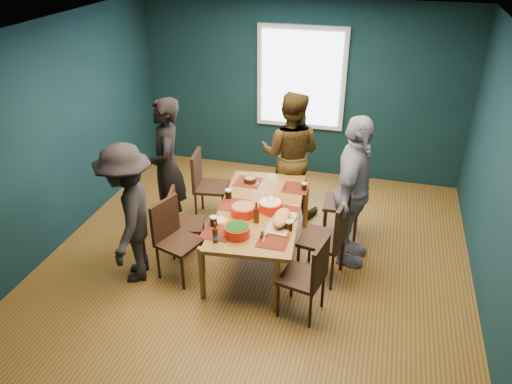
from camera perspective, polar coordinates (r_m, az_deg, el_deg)
room at (r=5.75m, az=1.06°, el=5.40°), size 5.01×5.01×2.71m
dining_table at (r=5.80m, az=0.39°, el=-2.47°), size 1.11×1.95×0.71m
chair_left_far at (r=6.75m, az=-5.89°, el=1.33°), size 0.49×0.49×0.96m
chair_left_mid at (r=6.07m, az=-8.63°, el=-2.96°), size 0.46×0.46×0.85m
chair_left_near at (r=5.70m, az=-9.49°, el=-4.69°), size 0.53×0.53×0.94m
chair_right_far at (r=6.37m, az=10.71°, el=-0.58°), size 0.48×0.48×1.00m
chair_right_mid at (r=5.58m, az=8.55°, el=-4.77°), size 0.53×0.53×1.02m
chair_right_near at (r=5.09m, az=6.20°, el=-9.18°), size 0.49×0.49×0.92m
person_far_left at (r=6.39m, az=-10.12°, el=2.79°), size 0.66×0.78×1.80m
person_back at (r=6.74m, az=3.96°, el=4.30°), size 0.87×0.69×1.74m
person_right at (r=5.78m, az=11.00°, el=-0.07°), size 0.54×1.11×1.83m
person_near_left at (r=5.61m, az=-14.36°, el=-2.52°), size 0.90×1.19×1.64m
bowl_salad at (r=5.62m, az=-1.46°, el=-2.07°), size 0.28×0.28×0.12m
bowl_dumpling at (r=5.71m, az=1.66°, el=-1.56°), size 0.27×0.27×0.25m
bowl_herbs at (r=5.26m, az=-2.17°, el=-4.42°), size 0.27×0.27×0.12m
cutting_board at (r=5.46m, az=2.93°, el=-3.10°), size 0.31×0.63×0.14m
small_bowl at (r=6.33m, az=-0.71°, el=1.41°), size 0.15×0.15×0.06m
beer_bottle_a at (r=5.17m, az=-4.69°, el=-4.90°), size 0.06×0.06×0.23m
beer_bottle_b at (r=5.47m, az=0.04°, el=-2.59°), size 0.06×0.06×0.25m
cola_glass_a at (r=5.44m, az=-4.87°, el=-3.29°), size 0.08×0.08×0.11m
cola_glass_b at (r=5.36m, az=3.80°, el=-3.80°), size 0.08×0.08×0.11m
cola_glass_c at (r=6.17m, az=5.53°, el=0.66°), size 0.07×0.07×0.10m
cola_glass_d at (r=5.97m, az=-3.16°, el=-0.16°), size 0.08×0.08×0.11m
napkin_a at (r=5.79m, az=4.18°, el=-1.85°), size 0.18×0.18×0.00m
napkin_b at (r=5.57m, az=-4.05°, el=-3.16°), size 0.17×0.17×0.00m
napkin_c at (r=5.17m, az=2.12°, el=-5.94°), size 0.20×0.20×0.00m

